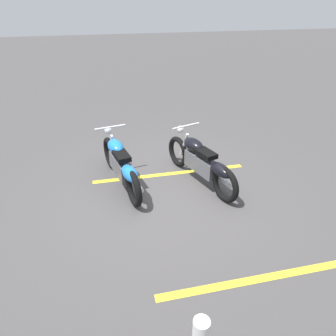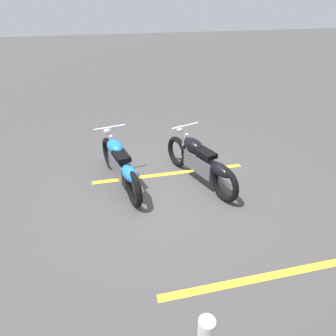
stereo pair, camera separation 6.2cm
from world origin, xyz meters
The scene contains 5 objects.
ground_plane centered at (0.00, 0.00, 0.00)m, with size 60.00×60.00×0.00m, color #474444.
motorcycle_bright_foreground centered at (-0.43, -0.74, 0.46)m, with size 2.22×0.71×1.04m.
motorcycle_dark_foreground centered at (-0.12, 0.77, 0.46)m, with size 2.18×0.83×1.04m.
parking_stripe_near centered at (-0.61, 0.29, 0.00)m, with size 3.20×0.12×0.01m, color yellow.
parking_stripe_mid centered at (2.37, 0.89, 0.00)m, with size 3.20×0.12×0.01m, color yellow.
Camera 2 is at (4.74, -1.27, 3.23)m, focal length 32.72 mm.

